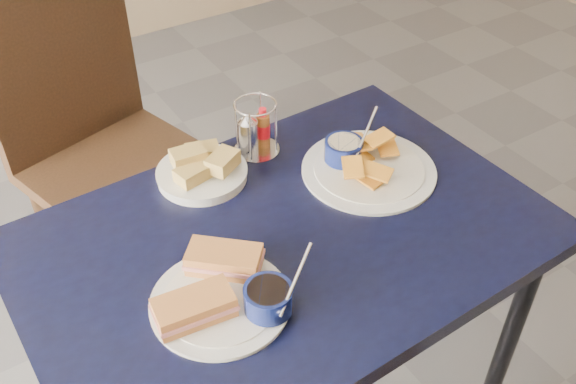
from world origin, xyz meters
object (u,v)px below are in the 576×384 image
chair_far (103,130)px  condiment_caddy (254,132)px  plantain_plate (361,163)px  bread_basket (202,169)px  sandwich_plate (225,292)px  dining_table (286,259)px

chair_far → condiment_caddy: 0.63m
plantain_plate → bread_basket: 0.37m
sandwich_plate → bread_basket: (0.13, 0.35, -0.00)m
chair_far → sandwich_plate: bearing=-94.0°
sandwich_plate → condiment_caddy: bearing=53.0°
sandwich_plate → condiment_caddy: (0.28, 0.37, 0.03)m
chair_far → plantain_plate: chair_far is taller
plantain_plate → condiment_caddy: 0.26m
chair_far → sandwich_plate: size_ratio=3.41×
dining_table → bread_basket: (-0.06, 0.26, 0.10)m
dining_table → plantain_plate: plantain_plate is taller
chair_far → bread_basket: size_ratio=4.96×
sandwich_plate → plantain_plate: same height
dining_table → sandwich_plate: (-0.19, -0.09, 0.10)m
bread_basket → plantain_plate: bearing=-27.1°
sandwich_plate → condiment_caddy: condiment_caddy is taller
sandwich_plate → dining_table: bearing=25.6°
dining_table → plantain_plate: size_ratio=3.52×
plantain_plate → dining_table: bearing=-161.1°
bread_basket → dining_table: bearing=-76.3°
condiment_caddy → chair_far: bearing=111.8°
chair_far → condiment_caddy: size_ratio=7.43×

